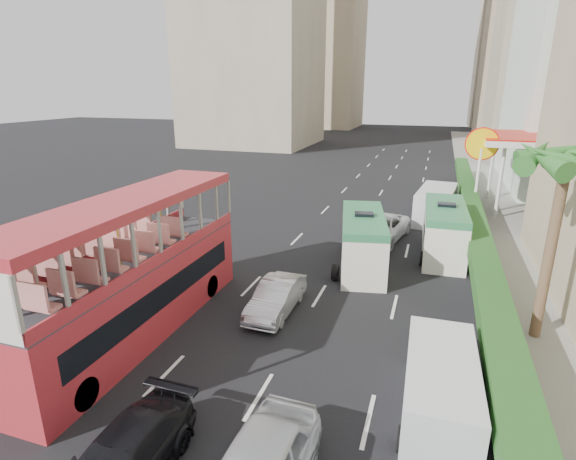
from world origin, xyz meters
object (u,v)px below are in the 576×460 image
at_px(van_asset, 380,240).
at_px(panel_van_near, 440,390).
at_px(minibus_near, 363,242).
at_px(palm_tree, 550,251).
at_px(minibus_far, 444,231).
at_px(double_decker_bus, 132,268).
at_px(car_silver_lane_a, 276,312).
at_px(shell_station, 526,174).
at_px(panel_van_far, 436,205).

height_order(van_asset, panel_van_near, panel_van_near).
distance_m(van_asset, minibus_near, 4.68).
relative_size(minibus_near, palm_tree, 0.94).
bearing_deg(minibus_far, palm_tree, -70.53).
height_order(double_decker_bus, minibus_far, double_decker_bus).
xyz_separation_m(minibus_far, palm_tree, (3.20, -8.02, 2.03)).
bearing_deg(car_silver_lane_a, shell_station, 60.43).
bearing_deg(shell_station, double_decker_bus, -124.82).
relative_size(double_decker_bus, panel_van_near, 2.42).
height_order(panel_van_far, palm_tree, palm_tree).
relative_size(car_silver_lane_a, palm_tree, 0.61).
bearing_deg(panel_van_far, van_asset, -112.68).
relative_size(double_decker_bus, minibus_far, 1.81).
height_order(van_asset, panel_van_far, panel_van_far).
xyz_separation_m(double_decker_bus, panel_van_far, (10.09, 18.79, -1.44)).
bearing_deg(minibus_far, car_silver_lane_a, -127.29).
distance_m(car_silver_lane_a, minibus_far, 11.03).
bearing_deg(minibus_far, double_decker_bus, -133.69).
xyz_separation_m(panel_van_far, palm_tree, (3.71, -14.79, 2.29)).
relative_size(van_asset, palm_tree, 0.82).
bearing_deg(car_silver_lane_a, palm_tree, 6.49).
relative_size(minibus_far, shell_station, 0.76).
relative_size(car_silver_lane_a, minibus_near, 0.65).
height_order(panel_van_near, palm_tree, palm_tree).
xyz_separation_m(panel_van_near, panel_van_far, (-0.47, 20.11, 0.18)).
height_order(minibus_near, palm_tree, palm_tree).
relative_size(minibus_near, shell_station, 0.75).
relative_size(panel_van_near, shell_station, 0.57).
xyz_separation_m(car_silver_lane_a, panel_van_far, (5.78, 15.74, 1.09)).
distance_m(car_silver_lane_a, palm_tree, 10.11).
distance_m(panel_van_far, shell_station, 7.44).
bearing_deg(palm_tree, panel_van_near, -121.34).
bearing_deg(van_asset, car_silver_lane_a, -94.59).
bearing_deg(minibus_near, panel_van_far, 60.01).
xyz_separation_m(car_silver_lane_a, palm_tree, (9.48, 0.95, 3.38)).
distance_m(panel_van_far, palm_tree, 15.42).
height_order(double_decker_bus, palm_tree, palm_tree).
distance_m(van_asset, panel_van_far, 6.27).
xyz_separation_m(car_silver_lane_a, minibus_near, (2.45, 5.86, 1.34)).
distance_m(minibus_near, panel_van_far, 10.42).
distance_m(double_decker_bus, car_silver_lane_a, 5.86).
bearing_deg(palm_tree, shell_station, 83.40).
xyz_separation_m(car_silver_lane_a, van_asset, (2.79, 10.34, 0.00)).
relative_size(panel_van_far, palm_tree, 0.85).
bearing_deg(palm_tree, minibus_far, 111.76).
bearing_deg(minibus_far, shell_station, 61.53).
distance_m(car_silver_lane_a, minibus_near, 6.49).
distance_m(panel_van_near, palm_tree, 6.70).
distance_m(double_decker_bus, minibus_near, 11.26).
xyz_separation_m(minibus_near, minibus_far, (3.83, 3.11, 0.01)).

